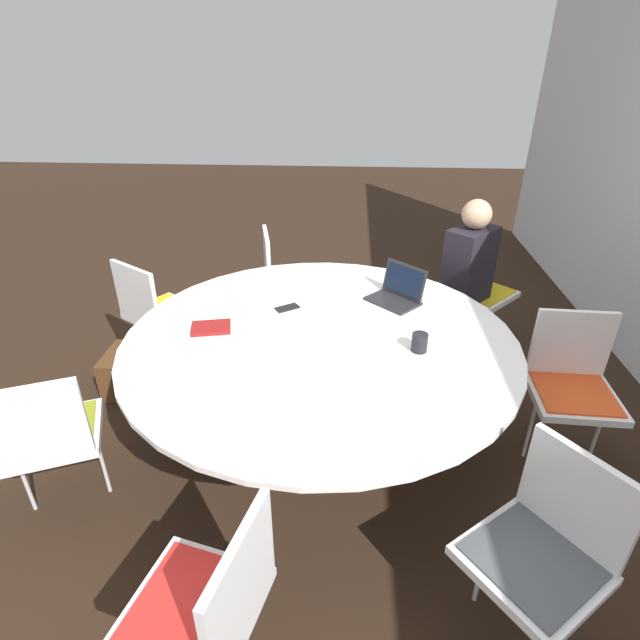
{
  "coord_description": "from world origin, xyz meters",
  "views": [
    {
      "loc": [
        2.29,
        0.15,
        2.08
      ],
      "look_at": [
        0.0,
        0.0,
        0.83
      ],
      "focal_mm": 28.0,
      "sensor_mm": 36.0,
      "label": 1
    }
  ],
  "objects_px": {
    "chair_2": "(155,307)",
    "laptop": "(398,292)",
    "cell_phone": "(287,308)",
    "chair_5": "(547,543)",
    "person_0": "(470,270)",
    "coffee_cup": "(420,342)",
    "handbag": "(121,370)",
    "chair_4": "(209,603)",
    "chair_6": "(573,378)",
    "chair_3": "(47,433)",
    "spiral_notebook": "(211,328)",
    "chair_0": "(474,282)",
    "chair_1": "(284,274)"
  },
  "relations": [
    {
      "from": "laptop",
      "to": "spiral_notebook",
      "type": "bearing_deg",
      "value": -114.22
    },
    {
      "from": "chair_1",
      "to": "laptop",
      "type": "xyz_separation_m",
      "value": [
        0.86,
        0.81,
        0.27
      ]
    },
    {
      "from": "laptop",
      "to": "cell_phone",
      "type": "relative_size",
      "value": 2.39
    },
    {
      "from": "laptop",
      "to": "coffee_cup",
      "type": "height_order",
      "value": "laptop"
    },
    {
      "from": "chair_0",
      "to": "chair_1",
      "type": "distance_m",
      "value": 1.47
    },
    {
      "from": "coffee_cup",
      "to": "handbag",
      "type": "height_order",
      "value": "coffee_cup"
    },
    {
      "from": "person_0",
      "to": "laptop",
      "type": "xyz_separation_m",
      "value": [
        0.56,
        -0.56,
        0.08
      ]
    },
    {
      "from": "chair_2",
      "to": "person_0",
      "type": "height_order",
      "value": "person_0"
    },
    {
      "from": "chair_3",
      "to": "cell_phone",
      "type": "bearing_deg",
      "value": 18.76
    },
    {
      "from": "chair_2",
      "to": "coffee_cup",
      "type": "bearing_deg",
      "value": 7.83
    },
    {
      "from": "chair_5",
      "to": "person_0",
      "type": "xyz_separation_m",
      "value": [
        -2.07,
        0.11,
        0.19
      ]
    },
    {
      "from": "chair_6",
      "to": "spiral_notebook",
      "type": "xyz_separation_m",
      "value": [
        -0.03,
        -1.97,
        0.23
      ]
    },
    {
      "from": "chair_6",
      "to": "coffee_cup",
      "type": "xyz_separation_m",
      "value": [
        0.12,
        -0.86,
        0.27
      ]
    },
    {
      "from": "spiral_notebook",
      "to": "chair_5",
      "type": "bearing_deg",
      "value": 53.98
    },
    {
      "from": "coffee_cup",
      "to": "handbag",
      "type": "xyz_separation_m",
      "value": [
        -0.56,
        -1.91,
        -0.64
      ]
    },
    {
      "from": "chair_3",
      "to": "handbag",
      "type": "distance_m",
      "value": 1.12
    },
    {
      "from": "chair_2",
      "to": "cell_phone",
      "type": "xyz_separation_m",
      "value": [
        0.38,
        0.97,
        0.22
      ]
    },
    {
      "from": "chair_0",
      "to": "chair_6",
      "type": "height_order",
      "value": "same"
    },
    {
      "from": "chair_5",
      "to": "person_0",
      "type": "bearing_deg",
      "value": -40.56
    },
    {
      "from": "chair_2",
      "to": "chair_3",
      "type": "xyz_separation_m",
      "value": [
        1.29,
        -0.05,
        0.0
      ]
    },
    {
      "from": "chair_4",
      "to": "cell_phone",
      "type": "distance_m",
      "value": 1.67
    },
    {
      "from": "chair_2",
      "to": "chair_6",
      "type": "bearing_deg",
      "value": 18.16
    },
    {
      "from": "chair_0",
      "to": "laptop",
      "type": "xyz_separation_m",
      "value": [
        0.79,
        -0.66,
        0.27
      ]
    },
    {
      "from": "chair_6",
      "to": "cell_phone",
      "type": "distance_m",
      "value": 1.63
    },
    {
      "from": "person_0",
      "to": "laptop",
      "type": "bearing_deg",
      "value": -1.1
    },
    {
      "from": "chair_1",
      "to": "spiral_notebook",
      "type": "xyz_separation_m",
      "value": [
        1.28,
        -0.23,
        0.23
      ]
    },
    {
      "from": "cell_phone",
      "to": "chair_4",
      "type": "bearing_deg",
      "value": -2.01
    },
    {
      "from": "chair_1",
      "to": "spiral_notebook",
      "type": "height_order",
      "value": "chair_1"
    },
    {
      "from": "chair_2",
      "to": "chair_5",
      "type": "height_order",
      "value": "same"
    },
    {
      "from": "chair_0",
      "to": "handbag",
      "type": "bearing_deg",
      "value": -28.62
    },
    {
      "from": "chair_4",
      "to": "handbag",
      "type": "xyz_separation_m",
      "value": [
        -1.8,
        -1.13,
        -0.37
      ]
    },
    {
      "from": "chair_2",
      "to": "chair_4",
      "type": "bearing_deg",
      "value": -32.77
    },
    {
      "from": "chair_1",
      "to": "chair_6",
      "type": "relative_size",
      "value": 1.0
    },
    {
      "from": "chair_2",
      "to": "coffee_cup",
      "type": "height_order",
      "value": "chair_2"
    },
    {
      "from": "chair_1",
      "to": "laptop",
      "type": "distance_m",
      "value": 1.21
    },
    {
      "from": "laptop",
      "to": "cell_phone",
      "type": "height_order",
      "value": "laptop"
    },
    {
      "from": "chair_2",
      "to": "laptop",
      "type": "xyz_separation_m",
      "value": [
        0.23,
        1.63,
        0.27
      ]
    },
    {
      "from": "chair_4",
      "to": "chair_6",
      "type": "height_order",
      "value": "same"
    },
    {
      "from": "chair_4",
      "to": "chair_5",
      "type": "height_order",
      "value": "same"
    },
    {
      "from": "chair_0",
      "to": "spiral_notebook",
      "type": "height_order",
      "value": "chair_0"
    },
    {
      "from": "chair_1",
      "to": "chair_5",
      "type": "bearing_deg",
      "value": 15.23
    },
    {
      "from": "chair_4",
      "to": "handbag",
      "type": "relative_size",
      "value": 2.39
    },
    {
      "from": "chair_6",
      "to": "coffee_cup",
      "type": "relative_size",
      "value": 8.93
    },
    {
      "from": "chair_2",
      "to": "handbag",
      "type": "height_order",
      "value": "chair_2"
    },
    {
      "from": "chair_6",
      "to": "spiral_notebook",
      "type": "bearing_deg",
      "value": 1.57
    },
    {
      "from": "laptop",
      "to": "coffee_cup",
      "type": "distance_m",
      "value": 0.58
    },
    {
      "from": "chair_1",
      "to": "cell_phone",
      "type": "height_order",
      "value": "chair_1"
    },
    {
      "from": "chair_0",
      "to": "cell_phone",
      "type": "xyz_separation_m",
      "value": [
        0.94,
        -1.32,
        0.22
      ]
    },
    {
      "from": "chair_2",
      "to": "laptop",
      "type": "distance_m",
      "value": 1.67
    },
    {
      "from": "chair_0",
      "to": "chair_1",
      "type": "relative_size",
      "value": 1.0
    }
  ]
}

